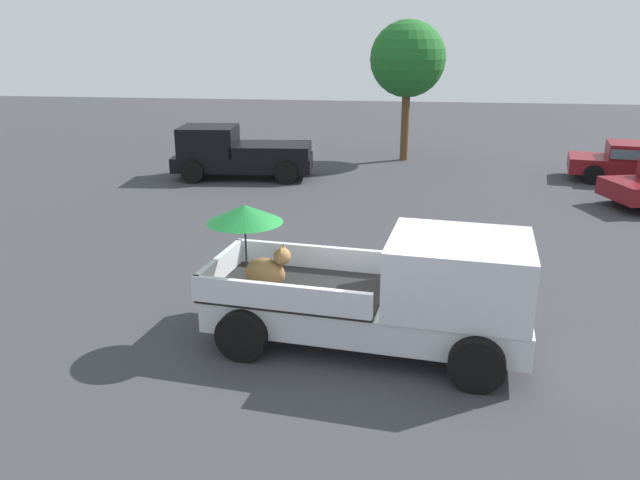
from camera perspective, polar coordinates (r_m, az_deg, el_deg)
The scene contains 5 objects.
ground_plane at distance 10.21m, azimuth 4.23°, elevation -9.48°, with size 80.00×80.00×0.00m, color #38383D.
pickup_truck_main at distance 9.73m, azimuth 6.67°, elevation -4.71°, with size 5.23×2.72×2.27m.
pickup_truck_red at distance 22.02m, azimuth -7.66°, elevation 7.98°, with size 4.95×2.53×1.80m.
parked_sedan_far at distance 23.78m, azimuth 27.31°, elevation 6.55°, with size 4.55×2.58×1.33m.
tree_by_lot at distance 25.03m, azimuth 8.12°, elevation 16.19°, with size 2.93×2.93×5.41m.
Camera 1 is at (0.53, -9.03, 4.75)m, focal length 34.61 mm.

